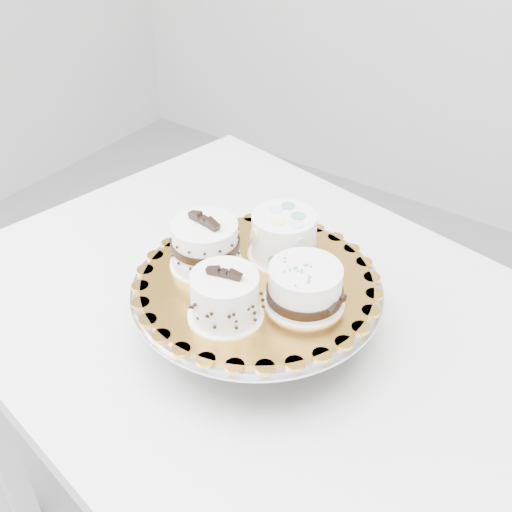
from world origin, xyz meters
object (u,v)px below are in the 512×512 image
Objects in this scene: cake_swirl at (225,297)px; cake_ribbon at (306,287)px; cake_stand at (257,300)px; cake_board at (257,282)px; cake_dots at (284,235)px; table at (293,371)px; cake_banded at (205,246)px.

cake_swirl reaches higher than cake_ribbon.
cake_stand is 0.10m from cake_ribbon.
cake_stand is at bearing 80.02° from cake_swirl.
cake_board is 2.83× the size of cake_dots.
cake_swirl is at bearing -83.61° from cake_dots.
cake_swirl is 0.16m from cake_dots.
cake_ribbon is (0.08, -0.07, -0.01)m from cake_dots.
cake_dots is at bearing 78.87° from cake_swirl.
cake_ribbon is at bearing 33.78° from cake_swirl.
cake_board is (-0.05, -0.03, 0.18)m from table.
cake_board is 3.08× the size of cake_banded.
cake_swirl reaches higher than cake_board.
cake_stand is at bearing -132.46° from table.
cake_swirl is at bearing -130.38° from cake_ribbon.
cake_board is at bearing 80.02° from cake_swirl.
cake_board reaches higher than cake_stand.
cake_board is (0.00, -0.00, 0.03)m from cake_stand.
cake_banded reaches higher than table.
cake_swirl reaches higher than cake_dots.
cake_board is 0.08m from cake_ribbon.
cake_swirl is at bearing -84.41° from cake_stand.
cake_swirl is at bearing -30.99° from cake_banded.
cake_stand is 0.03m from cake_board.
cake_ribbon reaches higher than cake_stand.
cake_stand is 3.08× the size of cake_dots.
cake_swirl is at bearing -84.41° from cake_board.
cake_dots reaches higher than cake_stand.
cake_ribbon reaches higher than table.
cake_ribbon is at bearing -0.24° from cake_stand.
cake_stand is 3.36× the size of cake_banded.
cake_ribbon is (0.08, -0.00, 0.03)m from cake_board.
cake_dots reaches higher than cake_ribbon.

